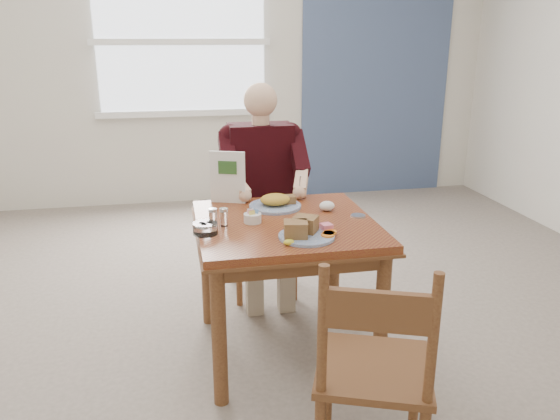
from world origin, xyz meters
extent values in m
plane|color=#655A52|center=(0.00, 0.00, 0.00)|extent=(6.00, 6.00, 0.00)
plane|color=beige|center=(0.00, 3.00, 1.40)|extent=(5.50, 0.00, 5.50)
cube|color=#405278|center=(1.60, 2.98, 1.40)|extent=(1.60, 0.02, 2.80)
ellipsoid|color=yellow|center=(-0.06, -0.33, 0.76)|extent=(0.06, 0.05, 0.03)
ellipsoid|color=white|center=(0.25, 0.13, 0.78)|extent=(0.10, 0.09, 0.05)
cylinder|color=silver|center=(0.39, -0.01, 0.75)|extent=(0.08, 0.08, 0.01)
cube|color=white|center=(-0.40, 2.97, 1.60)|extent=(1.60, 0.02, 1.30)
cube|color=white|center=(-0.40, 2.96, 0.92)|extent=(1.72, 0.04, 0.06)
cube|color=white|center=(-0.40, 2.96, 1.60)|extent=(1.72, 0.04, 0.06)
cube|color=brown|center=(0.00, 0.00, 0.73)|extent=(0.90, 0.90, 0.04)
cube|color=brown|center=(0.00, 0.00, 0.70)|extent=(0.92, 0.92, 0.01)
cylinder|color=brown|center=(-0.39, -0.39, 0.35)|extent=(0.07, 0.07, 0.71)
cylinder|color=brown|center=(0.39, -0.39, 0.35)|extent=(0.07, 0.07, 0.71)
cylinder|color=brown|center=(-0.39, 0.39, 0.35)|extent=(0.07, 0.07, 0.71)
cylinder|color=brown|center=(0.39, 0.39, 0.35)|extent=(0.07, 0.07, 0.71)
cube|color=brown|center=(0.00, -0.39, 0.66)|extent=(0.80, 0.03, 0.08)
cube|color=brown|center=(0.00, 0.39, 0.66)|extent=(0.80, 0.03, 0.08)
cube|color=brown|center=(-0.39, 0.00, 0.66)|extent=(0.03, 0.80, 0.08)
cube|color=brown|center=(0.39, 0.00, 0.66)|extent=(0.03, 0.80, 0.08)
cylinder|color=brown|center=(-0.18, 0.57, 0.23)|extent=(0.04, 0.04, 0.45)
cylinder|color=brown|center=(0.18, 0.57, 0.23)|extent=(0.04, 0.04, 0.45)
cylinder|color=brown|center=(-0.18, 0.93, 0.23)|extent=(0.04, 0.04, 0.45)
cylinder|color=brown|center=(0.18, 0.93, 0.23)|extent=(0.04, 0.04, 0.45)
cube|color=brown|center=(0.00, 0.75, 0.47)|extent=(0.42, 0.42, 0.03)
cylinder|color=brown|center=(-0.18, 0.93, 0.70)|extent=(0.04, 0.04, 0.50)
cylinder|color=brown|center=(0.18, 0.93, 0.70)|extent=(0.04, 0.04, 0.50)
cube|color=brown|center=(0.00, 0.93, 0.80)|extent=(0.38, 0.03, 0.14)
cylinder|color=brown|center=(0.04, -0.69, 0.23)|extent=(0.05, 0.05, 0.45)
cylinder|color=brown|center=(0.38, -0.82, 0.23)|extent=(0.05, 0.05, 0.45)
cube|color=brown|center=(0.14, -0.92, 0.47)|extent=(0.54, 0.54, 0.03)
cylinder|color=brown|center=(-0.09, -1.03, 0.70)|extent=(0.05, 0.05, 0.50)
cylinder|color=brown|center=(0.25, -1.16, 0.70)|extent=(0.05, 0.05, 0.50)
cube|color=brown|center=(0.08, -1.09, 0.80)|extent=(0.37, 0.16, 0.14)
cube|color=tan|center=(-0.10, 0.63, 0.54)|extent=(0.13, 0.38, 0.12)
cube|color=tan|center=(0.10, 0.63, 0.54)|extent=(0.13, 0.38, 0.12)
cube|color=tan|center=(-0.10, 0.45, 0.24)|extent=(0.10, 0.10, 0.48)
cube|color=tan|center=(0.10, 0.45, 0.24)|extent=(0.10, 0.10, 0.48)
cube|color=black|center=(0.00, 0.78, 0.84)|extent=(0.40, 0.22, 0.58)
sphere|color=black|center=(-0.19, 0.78, 1.06)|extent=(0.15, 0.15, 0.15)
sphere|color=black|center=(0.19, 0.78, 1.06)|extent=(0.15, 0.15, 0.15)
cylinder|color=#DFAF8D|center=(0.00, 0.76, 1.15)|extent=(0.11, 0.11, 0.08)
sphere|color=#DFAF8D|center=(0.00, 0.76, 1.28)|extent=(0.21, 0.21, 0.21)
cube|color=black|center=(-0.22, 0.67, 0.96)|extent=(0.09, 0.29, 0.27)
cube|color=black|center=(0.22, 0.67, 0.96)|extent=(0.09, 0.29, 0.27)
sphere|color=black|center=(-0.22, 0.55, 0.86)|extent=(0.09, 0.09, 0.09)
sphere|color=black|center=(0.22, 0.55, 0.86)|extent=(0.09, 0.09, 0.09)
cube|color=#DFAF8D|center=(-0.19, 0.46, 0.82)|extent=(0.14, 0.23, 0.14)
cube|color=#DFAF8D|center=(0.19, 0.46, 0.82)|extent=(0.14, 0.23, 0.14)
sphere|color=#DFAF8D|center=(-0.16, 0.37, 0.79)|extent=(0.08, 0.08, 0.08)
sphere|color=#DFAF8D|center=(0.16, 0.37, 0.79)|extent=(0.08, 0.08, 0.08)
cylinder|color=silver|center=(0.16, 0.37, 0.84)|extent=(0.01, 0.05, 0.12)
cylinder|color=white|center=(0.05, -0.26, 0.76)|extent=(0.33, 0.33, 0.01)
cube|color=#A9814B|center=(-0.01, -0.27, 0.80)|extent=(0.12, 0.11, 0.07)
cube|color=#A9814B|center=(0.05, -0.21, 0.80)|extent=(0.14, 0.14, 0.07)
cylinder|color=orange|center=(0.14, -0.29, 0.77)|extent=(0.09, 0.09, 0.01)
cylinder|color=orange|center=(0.15, -0.27, 0.77)|extent=(0.07, 0.07, 0.01)
cylinder|color=orange|center=(0.16, -0.25, 0.77)|extent=(0.07, 0.07, 0.01)
cube|color=#E66D88|center=(0.16, -0.20, 0.78)|extent=(0.06, 0.06, 0.03)
cylinder|color=white|center=(-0.01, 0.24, 0.76)|extent=(0.29, 0.29, 0.02)
ellipsoid|color=gold|center=(-0.01, 0.24, 0.80)|extent=(0.17, 0.14, 0.06)
cube|color=#A9814B|center=(0.05, 0.26, 0.79)|extent=(0.11, 0.07, 0.04)
cylinder|color=white|center=(-0.17, 0.01, 0.77)|extent=(0.11, 0.11, 0.05)
cube|color=pink|center=(-0.18, 0.01, 0.81)|extent=(0.03, 0.02, 0.02)
cube|color=#6699D8|center=(-0.15, 0.01, 0.81)|extent=(0.03, 0.03, 0.02)
cube|color=#EAD159|center=(-0.17, 0.00, 0.81)|extent=(0.03, 0.02, 0.02)
cube|color=white|center=(-0.18, 0.03, 0.81)|extent=(0.03, 0.02, 0.02)
cylinder|color=white|center=(-0.37, -0.01, 0.79)|extent=(0.04, 0.04, 0.08)
cylinder|color=silver|center=(-0.37, -0.01, 0.83)|extent=(0.04, 0.04, 0.02)
cylinder|color=white|center=(-0.32, -0.01, 0.79)|extent=(0.04, 0.04, 0.08)
cylinder|color=silver|center=(-0.32, -0.01, 0.83)|extent=(0.04, 0.04, 0.02)
cylinder|color=white|center=(-0.42, -0.11, 0.78)|extent=(0.15, 0.15, 0.05)
cylinder|color=white|center=(-0.43, -0.11, 0.79)|extent=(0.04, 0.04, 0.02)
cylinder|color=white|center=(-0.40, -0.10, 0.79)|extent=(0.04, 0.04, 0.02)
cylinder|color=white|center=(-0.42, -0.13, 0.79)|extent=(0.04, 0.04, 0.02)
cube|color=white|center=(-0.25, 0.38, 0.90)|extent=(0.19, 0.08, 0.29)
cube|color=#2D5926|center=(-0.25, 0.37, 0.96)|extent=(0.10, 0.04, 0.07)
camera|label=1|loc=(-0.55, -2.58, 1.65)|focal=35.00mm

